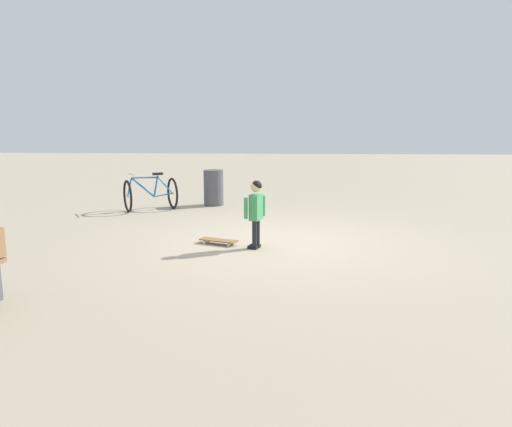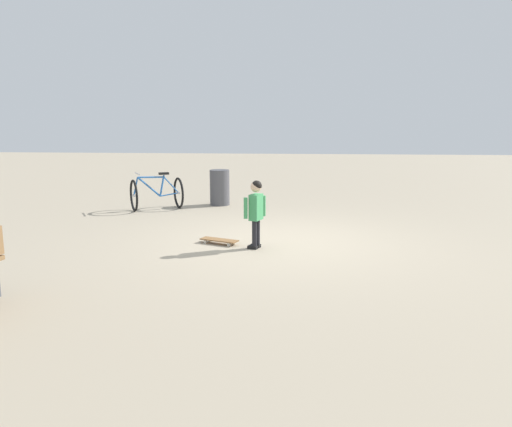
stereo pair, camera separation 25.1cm
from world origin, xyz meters
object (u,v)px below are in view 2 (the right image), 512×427
object	(u,v)px
child_person	(256,207)
skateboard	(219,240)
bicycle_near	(157,193)
trash_bin	(220,187)

from	to	relation	value
child_person	skateboard	world-z (taller)	child_person
child_person	bicycle_near	size ratio (longest dim) A/B	0.83
trash_bin	bicycle_near	bearing A→B (deg)	121.43
bicycle_near	trash_bin	world-z (taller)	bicycle_near
skateboard	trash_bin	xyz separation A→B (m)	(3.82, 0.65, 0.36)
bicycle_near	trash_bin	distance (m)	1.53
child_person	skateboard	bearing A→B (deg)	70.13
child_person	bicycle_near	distance (m)	4.15
child_person	bicycle_near	bearing A→B (deg)	38.40
skateboard	bicycle_near	world-z (taller)	bicycle_near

